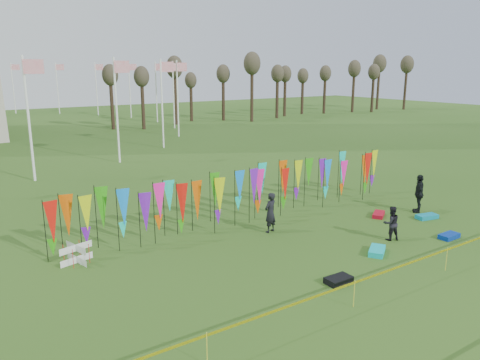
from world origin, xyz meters
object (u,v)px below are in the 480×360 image
box_kite (76,254)px  person_left (270,213)px  kite_bag_turquoise (377,251)px  kite_bag_red (379,214)px  person_mid (391,223)px  kite_bag_black (339,280)px  kite_bag_blue (449,236)px  kite_bag_teal (427,217)px  person_right (419,193)px

box_kite → person_left: person_left is taller
kite_bag_turquoise → kite_bag_red: bearing=39.4°
person_mid → kite_bag_turquoise: person_mid is taller
person_left → kite_bag_black: person_left is taller
kite_bag_black → person_left: bearing=77.9°
person_left → kite_bag_blue: size_ratio=1.90×
box_kite → kite_bag_red: 14.33m
kite_bag_turquoise → kite_bag_teal: kite_bag_turquoise is taller
person_left → kite_bag_turquoise: size_ratio=1.66×
person_mid → kite_bag_turquoise: 1.95m
kite_bag_black → person_mid: bearing=19.7°
box_kite → kite_bag_blue: bearing=-23.9°
kite_bag_turquoise → kite_bag_black: kite_bag_turquoise is taller
kite_bag_turquoise → kite_bag_red: kite_bag_turquoise is taller
person_right → kite_bag_turquoise: (-6.11, -2.56, -0.88)m
kite_bag_turquoise → kite_bag_blue: bearing=-8.4°
kite_bag_teal → person_mid: bearing=-166.9°
person_right → kite_bag_red: bearing=-55.4°
box_kite → kite_bag_black: 9.74m
kite_bag_black → kite_bag_teal: size_ratio=0.88×
person_left → kite_bag_teal: bearing=144.4°
kite_bag_black → kite_bag_teal: (8.76, 2.65, -0.01)m
kite_bag_blue → kite_bag_red: kite_bag_blue is taller
box_kite → person_left: bearing=-9.1°
kite_bag_turquoise → kite_bag_teal: 5.81m
person_mid → person_right: bearing=-136.0°
person_right → kite_bag_blue: size_ratio=2.04×
person_left → kite_bag_blue: (6.00, -4.98, -0.82)m
box_kite → kite_bag_teal: bearing=-14.4°
kite_bag_turquoise → box_kite: bearing=150.9°
kite_bag_red → kite_bag_blue: bearing=-88.5°
person_left → kite_bag_black: bearing=62.3°
box_kite → kite_bag_blue: (14.20, -6.29, -0.28)m
kite_bag_turquoise → kite_bag_red: 5.02m
kite_bag_red → kite_bag_turquoise: bearing=-140.6°
person_mid → kite_bag_turquoise: (-1.69, -0.72, -0.64)m
kite_bag_black → kite_bag_blue: bearing=3.5°
kite_bag_blue → kite_bag_teal: size_ratio=0.90×
box_kite → kite_bag_teal: size_ratio=0.71×
person_left → kite_bag_turquoise: person_left is taller
kite_bag_teal → kite_bag_blue: bearing=-125.8°
person_left → kite_bag_red: 6.08m
box_kite → person_mid: 12.92m
person_right → kite_bag_black: person_right is taller
person_mid → kite_bag_teal: (3.89, 0.90, -0.65)m
person_right → kite_bag_red: person_right is taller
kite_bag_red → kite_bag_teal: (1.70, -1.55, 0.01)m
kite_bag_blue → kite_bag_turquoise: bearing=171.6°
kite_bag_teal → box_kite: bearing=165.6°
kite_bag_black → kite_bag_teal: 9.15m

